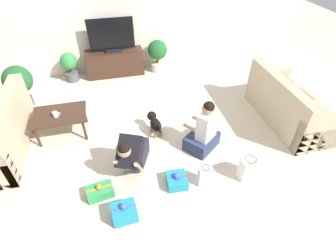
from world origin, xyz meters
The scene contains 18 objects.
ground_plane centered at (0.00, 0.00, 0.00)m, with size 16.00×16.00×0.00m, color beige.
wall_back centered at (0.00, 2.63, 1.30)m, with size 8.40×0.06×2.60m.
sofa_right centered at (2.43, -0.12, 0.31)m, with size 0.84×1.76×0.87m.
coffee_table centered at (-1.51, 0.43, 0.38)m, with size 0.86×0.61×0.43m.
tv_console centered at (-0.44, 2.36, 0.29)m, with size 1.28×0.39×0.57m.
tv centered at (-0.44, 2.36, 0.90)m, with size 0.98×0.20×0.72m.
potted_plant_back_right centered at (0.55, 2.31, 0.44)m, with size 0.45×0.45×0.75m.
potted_plant_corner_left centered at (-2.28, 1.49, 0.53)m, with size 0.53×0.53×0.84m.
potted_plant_back_left centered at (-1.43, 2.31, 0.37)m, with size 0.36×0.36×0.65m.
person_kneeling centered at (-0.44, -0.64, 0.32)m, with size 0.59×0.81×0.75m.
person_sitting centered at (0.71, -0.46, 0.32)m, with size 0.66×0.63×0.91m.
dog centered at (0.03, 0.11, 0.21)m, with size 0.22×0.54×0.33m.
gift_box_a centered at (0.11, -1.08, 0.08)m, with size 0.30×0.31×0.22m.
gift_box_b centered at (-0.67, -1.44, 0.11)m, with size 0.32×0.27×0.28m.
gift_box_c centered at (-0.95, -1.02, 0.08)m, with size 0.38×0.27×0.21m.
gift_bag_a centered at (1.13, -1.20, 0.18)m, with size 0.28×0.19×0.38m.
gift_bag_b centered at (0.49, -1.17, 0.16)m, with size 0.19×0.12×0.34m.
mug centered at (-1.54, 0.36, 0.47)m, with size 0.12×0.08×0.09m.
Camera 1 is at (-0.56, -3.33, 3.03)m, focal length 28.00 mm.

